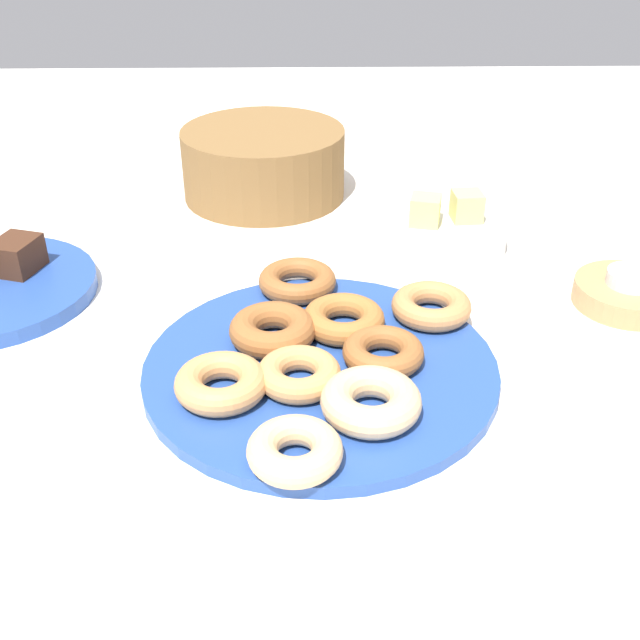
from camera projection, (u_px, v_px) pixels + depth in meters
name	position (u px, v px, depth m)	size (l,w,h in m)	color
ground_plane	(321.00, 374.00, 0.76)	(2.40, 2.40, 0.00)	white
donut_plate	(321.00, 368.00, 0.75)	(0.34, 0.34, 0.01)	#284C9E
donut_0	(297.00, 281.00, 0.86)	(0.09, 0.09, 0.02)	#995B2D
donut_1	(344.00, 319.00, 0.79)	(0.08, 0.08, 0.02)	#AD6B33
donut_2	(221.00, 383.00, 0.70)	(0.08, 0.08, 0.03)	tan
donut_3	(371.00, 401.00, 0.67)	(0.09, 0.09, 0.03)	#EABC84
donut_4	(273.00, 330.00, 0.77)	(0.09, 0.09, 0.03)	#995B2D
donut_5	(431.00, 306.00, 0.82)	(0.08, 0.08, 0.02)	#C6844C
donut_6	(299.00, 374.00, 0.71)	(0.08, 0.08, 0.02)	tan
donut_7	(295.00, 451.00, 0.62)	(0.08, 0.08, 0.03)	#EABC84
donut_8	(383.00, 352.00, 0.74)	(0.08, 0.08, 0.02)	#995B2D
brownie_far	(17.00, 255.00, 0.89)	(0.04, 0.05, 0.04)	#472819
candle_holder	(627.00, 294.00, 0.86)	(0.12, 0.12, 0.03)	tan
tealight	(631.00, 278.00, 0.85)	(0.05, 0.05, 0.01)	silver
basket	(264.00, 163.00, 1.11)	(0.23, 0.23, 0.10)	brown
fruit_bowl	(445.00, 235.00, 0.98)	(0.15, 0.15, 0.03)	silver
melon_chunk_left	(425.00, 210.00, 0.97)	(0.04, 0.04, 0.04)	#DBD67A
melon_chunk_right	(467.00, 206.00, 0.98)	(0.04, 0.04, 0.04)	#DBD67A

